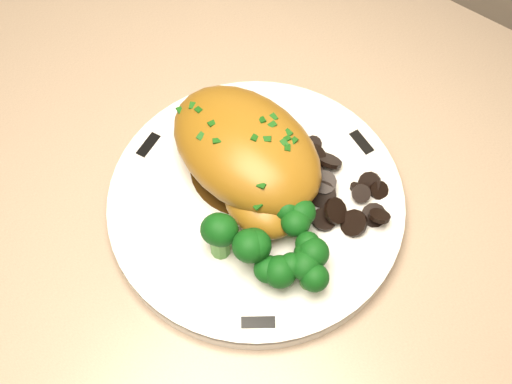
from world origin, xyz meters
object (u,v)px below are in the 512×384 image
Objects in this scene: chicken_breast at (248,155)px; plate at (256,203)px; broccoli_florets at (275,242)px; counter at (233,306)px.

plate is at bearing -27.84° from chicken_breast.
chicken_breast is 1.68× the size of broccoli_florets.
counter is 7.68× the size of plate.
broccoli_florets is at bearing -27.50° from chicken_breast.
broccoli_florets is (0.04, -0.03, 0.03)m from plate.
counter reaches higher than plate.
broccoli_florets is at bearing -36.98° from plate.
counter is 0.48m from broccoli_florets.
counter is 0.44m from plate.
counter reaches higher than broccoli_florets.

